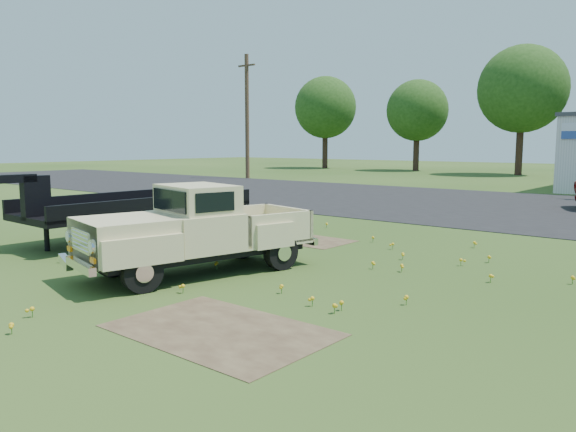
# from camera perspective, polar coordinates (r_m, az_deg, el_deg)

# --- Properties ---
(ground) EXTENTS (140.00, 140.00, 0.00)m
(ground) POSITION_cam_1_polar(r_m,az_deg,el_deg) (11.03, -0.86, -6.05)
(ground) COLOR #274215
(ground) RESTS_ON ground
(asphalt_lot) EXTENTS (90.00, 14.00, 0.02)m
(asphalt_lot) POSITION_cam_1_polar(r_m,az_deg,el_deg) (24.31, 22.83, 0.74)
(asphalt_lot) COLOR black
(asphalt_lot) RESTS_ON ground
(dirt_patch_a) EXTENTS (3.00, 2.00, 0.01)m
(dirt_patch_a) POSITION_cam_1_polar(r_m,az_deg,el_deg) (7.94, -6.86, -11.48)
(dirt_patch_a) COLOR #453325
(dirt_patch_a) RESTS_ON ground
(dirt_patch_b) EXTENTS (2.20, 1.60, 0.01)m
(dirt_patch_b) POSITION_cam_1_polar(r_m,az_deg,el_deg) (14.93, 2.06, -2.51)
(dirt_patch_b) COLOR #453325
(dirt_patch_b) RESTS_ON ground
(utility_pole_west) EXTENTS (1.60, 0.30, 9.00)m
(utility_pole_west) POSITION_cam_1_polar(r_m,az_deg,el_deg) (41.87, -4.18, 10.13)
(utility_pole_west) COLOR #4C3523
(utility_pole_west) RESTS_ON ground
(treeline_a) EXTENTS (6.40, 6.40, 9.52)m
(treeline_a) POSITION_cam_1_polar(r_m,az_deg,el_deg) (59.63, 3.81, 10.93)
(treeline_a) COLOR #372219
(treeline_a) RESTS_ON ground
(treeline_b) EXTENTS (5.76, 5.76, 8.57)m
(treeline_b) POSITION_cam_1_polar(r_m,az_deg,el_deg) (55.22, 13.00, 10.39)
(treeline_b) COLOR #372219
(treeline_b) RESTS_ON ground
(treeline_c) EXTENTS (7.04, 7.04, 10.47)m
(treeline_c) POSITION_cam_1_polar(r_m,az_deg,el_deg) (50.13, 22.71, 11.80)
(treeline_c) COLOR #372219
(treeline_c) RESTS_ON ground
(vintage_pickup_truck) EXTENTS (2.96, 5.17, 1.77)m
(vintage_pickup_truck) POSITION_cam_1_polar(r_m,az_deg,el_deg) (11.22, -9.16, -1.32)
(vintage_pickup_truck) COLOR beige
(vintage_pickup_truck) RESTS_ON ground
(flatbed_trailer) EXTENTS (2.45, 6.92, 1.87)m
(flatbed_trailer) POSITION_cam_1_polar(r_m,az_deg,el_deg) (15.84, -14.93, 1.23)
(flatbed_trailer) COLOR black
(flatbed_trailer) RESTS_ON ground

